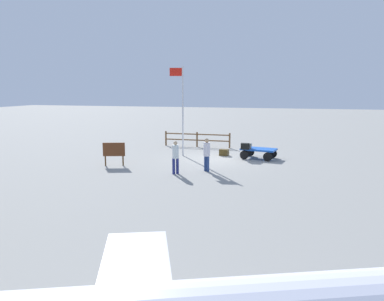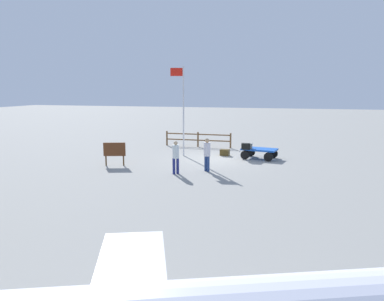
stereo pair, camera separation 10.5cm
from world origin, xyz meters
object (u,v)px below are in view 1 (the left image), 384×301
flagpole (182,105)px  signboard (114,151)px  luggage_cart (258,151)px  worker_lead (207,152)px  suitcase_dark (245,146)px  worker_trailing (175,155)px  suitcase_grey (247,146)px  suitcase_navy (224,152)px

flagpole → signboard: bearing=55.7°
luggage_cart → worker_lead: size_ratio=1.30×
suitcase_dark → flagpole: (4.01, -0.27, 2.38)m
worker_trailing → suitcase_grey: bearing=-120.5°
suitcase_dark → worker_lead: worker_lead is taller
suitcase_dark → suitcase_grey: bearing=-105.5°
luggage_cart → flagpole: 5.49m
luggage_cart → suitcase_grey: 0.75m
suitcase_grey → worker_lead: 4.33m
worker_lead → luggage_cart: bearing=-117.9°
flagpole → signboard: (2.69, 3.96, -2.35)m
luggage_cart → worker_trailing: size_ratio=1.34×
suitcase_grey → worker_trailing: 5.82m
suitcase_navy → suitcase_grey: bearing=156.9°
suitcase_dark → signboard: bearing=28.8°
flagpole → suitcase_dark: bearing=176.1°
suitcase_grey → suitcase_navy: 1.77m
worker_lead → worker_trailing: size_ratio=1.03×
suitcase_grey → suitcase_navy: size_ratio=0.82×
worker_lead → signboard: worker_lead is taller
luggage_cart → flagpole: (4.75, 0.27, 2.72)m
signboard → suitcase_dark: bearing=-151.2°
suitcase_dark → worker_lead: (1.50, 3.68, 0.18)m
suitcase_grey → worker_trailing: worker_trailing is taller
worker_lead → suitcase_dark: bearing=-112.2°
suitcase_dark → worker_trailing: worker_trailing is taller
suitcase_dark → worker_trailing: size_ratio=0.32×
suitcase_dark → suitcase_navy: bearing=-34.6°
suitcase_grey → flagpole: flagpole is taller
suitcase_navy → signboard: signboard is taller
worker_lead → worker_trailing: (1.36, 0.99, -0.05)m
luggage_cart → suitcase_dark: suitcase_dark is taller
luggage_cart → suitcase_dark: (0.74, 0.55, 0.34)m
suitcase_navy → suitcase_dark: bearing=145.4°
worker_trailing → flagpole: (1.16, -4.95, 2.25)m
suitcase_dark → suitcase_navy: 1.85m
worker_lead → flagpole: 5.18m
luggage_cart → signboard: signboard is taller
worker_lead → flagpole: size_ratio=0.31×
suitcase_dark → signboard: 7.65m
luggage_cart → flagpole: size_ratio=0.40×
luggage_cart → suitcase_navy: luggage_cart is taller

